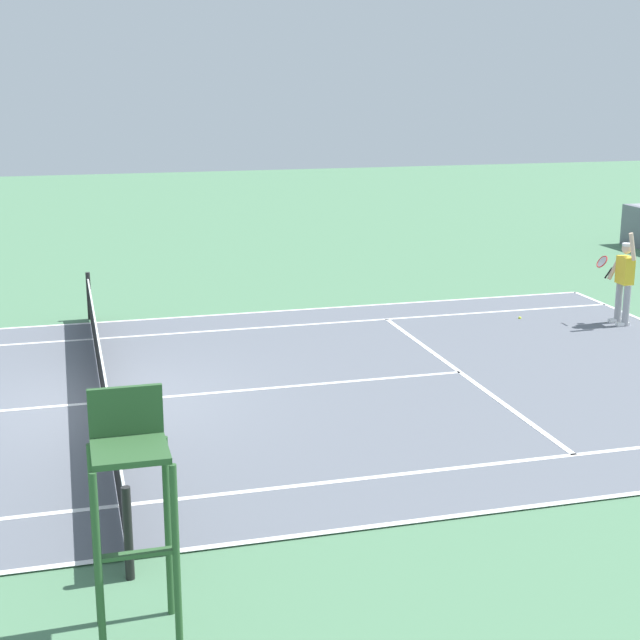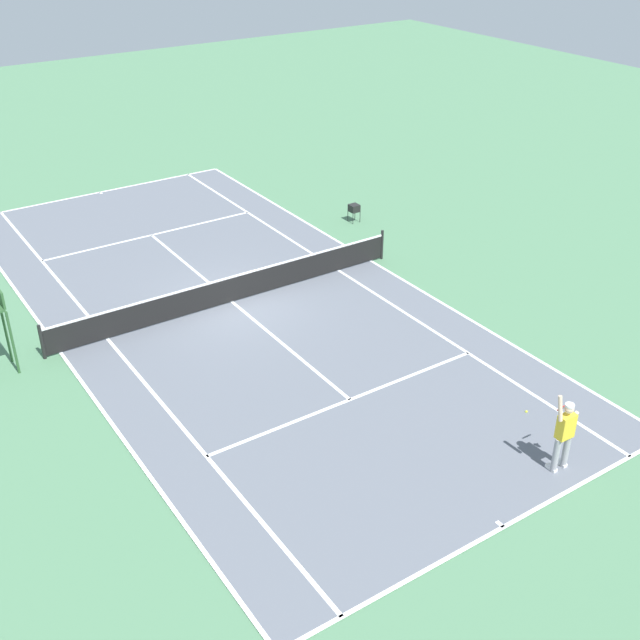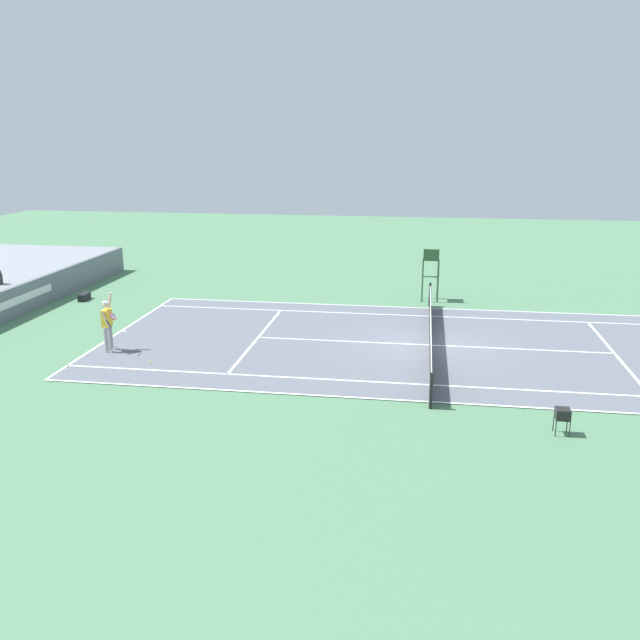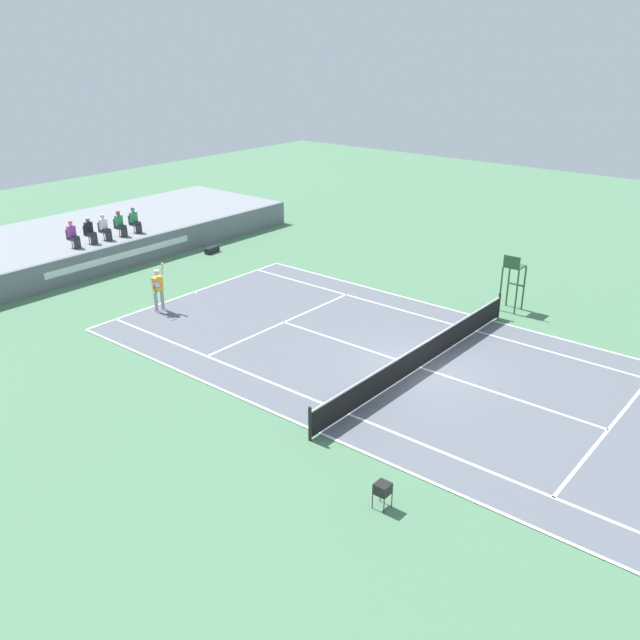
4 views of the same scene
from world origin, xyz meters
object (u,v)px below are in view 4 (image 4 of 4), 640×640
equipment_bag (212,250)px  ball_hopper (383,488)px  spectator_seated_4 (135,221)px  spectator_seated_1 (90,231)px  tennis_ball (171,330)px  spectator_seated_2 (105,228)px  spectator_seated_3 (120,224)px  spectator_seated_0 (73,235)px  tennis_player (158,289)px  umpire_chair (513,275)px

equipment_bag → ball_hopper: size_ratio=1.33×
spectator_seated_4 → equipment_bag: (2.90, -2.48, -1.74)m
spectator_seated_1 → tennis_ball: size_ratio=18.60×
spectator_seated_2 → spectator_seated_4: bearing=0.0°
spectator_seated_3 → spectator_seated_2: bearing=180.0°
spectator_seated_0 → spectator_seated_1: size_ratio=1.00×
spectator_seated_4 → spectator_seated_1: bearing=180.0°
tennis_player → spectator_seated_2: bearing=71.3°
ball_hopper → tennis_player: bearing=71.9°
spectator_seated_0 → spectator_seated_3: 2.66m
spectator_seated_0 → spectator_seated_3: size_ratio=1.00×
spectator_seated_0 → umpire_chair: bearing=-64.4°
spectator_seated_0 → tennis_ball: 9.35m
spectator_seated_0 → spectator_seated_4: same height
tennis_player → ball_hopper: (-4.74, -14.53, -0.42)m
umpire_chair → spectator_seated_1: bearing=113.2°
spectator_seated_3 → tennis_ball: 10.17m
spectator_seated_1 → tennis_ball: (-2.58, -9.02, -1.87)m
spectator_seated_1 → tennis_player: 7.33m
spectator_seated_0 → tennis_ball: bearing=-100.4°
spectator_seated_4 → tennis_player: bearing=-120.6°
spectator_seated_2 → tennis_ball: 9.82m
spectator_seated_3 → equipment_bag: size_ratio=1.36×
spectator_seated_0 → spectator_seated_3: same height
spectator_seated_3 → equipment_bag: 4.86m
tennis_ball → equipment_bag: bearing=38.9°
tennis_player → ball_hopper: bearing=-108.1°
ball_hopper → spectator_seated_4: bearing=67.6°
umpire_chair → equipment_bag: size_ratio=2.62×
spectator_seated_4 → umpire_chair: bearing=-74.1°
spectator_seated_0 → umpire_chair: size_ratio=0.52×
spectator_seated_0 → ball_hopper: 22.33m
tennis_player → tennis_ball: size_ratio=30.63×
spectator_seated_1 → spectator_seated_4: (2.63, 0.00, 0.00)m
umpire_chair → tennis_ball: bearing=138.2°
spectator_seated_3 → tennis_player: spectator_seated_3 is taller
spectator_seated_0 → spectator_seated_2: same height
spectator_seated_4 → tennis_ball: bearing=-120.0°
tennis_ball → spectator_seated_0: bearing=79.6°
tennis_ball → ball_hopper: size_ratio=0.10×
spectator_seated_0 → spectator_seated_4: bearing=0.0°
spectator_seated_4 → umpire_chair: 19.05m
spectator_seated_0 → ball_hopper: spectator_seated_0 is taller
spectator_seated_0 → spectator_seated_2: (1.75, 0.00, 0.00)m
spectator_seated_1 → tennis_ball: bearing=-105.9°
spectator_seated_3 → tennis_player: bearing=-115.0°
tennis_player → umpire_chair: size_ratio=0.85×
equipment_bag → tennis_ball: bearing=-141.1°
spectator_seated_0 → umpire_chair: spectator_seated_0 is taller
tennis_player → equipment_bag: size_ratio=2.24×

